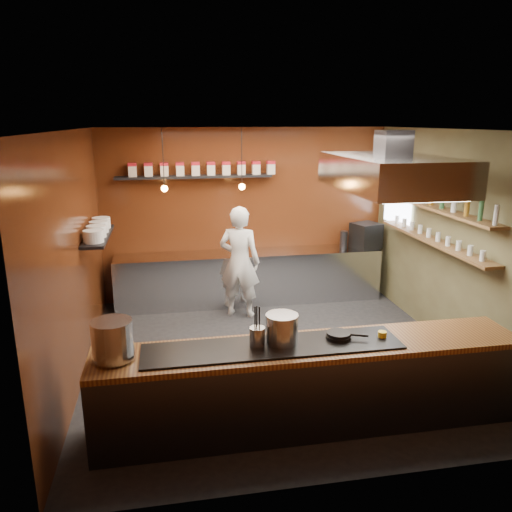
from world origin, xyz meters
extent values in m
plane|color=black|center=(0.00, 0.00, 0.00)|extent=(5.00, 5.00, 0.00)
plane|color=#3F180B|center=(0.00, 2.50, 1.50)|extent=(5.00, 0.00, 5.00)
plane|color=#3F180B|center=(-2.50, 0.00, 1.50)|extent=(0.00, 5.00, 5.00)
plane|color=#464128|center=(2.50, 0.00, 1.50)|extent=(0.00, 5.00, 5.00)
plane|color=silver|center=(0.00, 0.00, 3.00)|extent=(5.00, 5.00, 0.00)
plane|color=white|center=(2.45, 1.70, 1.90)|extent=(0.00, 1.00, 1.00)
cube|color=silver|center=(0.00, 2.17, 0.45)|extent=(4.60, 0.65, 0.90)
cube|color=#38383D|center=(0.00, -1.60, 0.43)|extent=(4.40, 0.70, 0.86)
cube|color=brown|center=(0.00, -1.60, 0.89)|extent=(4.40, 0.72, 0.06)
cube|color=black|center=(-0.40, -1.60, 0.93)|extent=(2.60, 0.55, 0.02)
cube|color=black|center=(-0.90, 2.36, 2.20)|extent=(2.60, 0.26, 0.04)
cube|color=black|center=(-2.34, 1.00, 1.55)|extent=(0.30, 1.40, 0.04)
cube|color=brown|center=(2.34, 0.30, 1.92)|extent=(0.26, 2.80, 0.04)
cube|color=brown|center=(2.34, 0.30, 1.45)|extent=(0.26, 2.80, 0.04)
cube|color=#38383D|center=(1.30, -0.40, 2.85)|extent=(0.35, 0.35, 0.30)
cube|color=silver|center=(1.30, -0.40, 2.50)|extent=(1.20, 2.00, 0.40)
cube|color=white|center=(1.30, -0.40, 2.29)|extent=(1.00, 1.80, 0.02)
cylinder|color=black|center=(-1.40, 1.70, 2.55)|extent=(0.01, 0.01, 0.90)
sphere|color=orange|center=(-1.40, 1.70, 2.10)|extent=(0.10, 0.10, 0.10)
cylinder|color=black|center=(-0.20, 1.70, 2.55)|extent=(0.01, 0.01, 0.90)
sphere|color=orange|center=(-0.20, 1.70, 2.10)|extent=(0.10, 0.10, 0.10)
cube|color=beige|center=(-1.90, 2.36, 2.31)|extent=(0.13, 0.13, 0.17)
cube|color=#A21420|center=(-1.90, 2.36, 2.42)|extent=(0.13, 0.13, 0.05)
cube|color=beige|center=(-1.64, 2.36, 2.31)|extent=(0.13, 0.13, 0.17)
cube|color=#A21420|center=(-1.64, 2.36, 2.42)|extent=(0.13, 0.13, 0.05)
cube|color=beige|center=(-1.39, 2.36, 2.31)|extent=(0.13, 0.13, 0.17)
cube|color=#A21420|center=(-1.39, 2.36, 2.42)|extent=(0.13, 0.13, 0.05)
cube|color=beige|center=(-1.13, 2.36, 2.31)|extent=(0.13, 0.13, 0.17)
cube|color=#A21420|center=(-1.13, 2.36, 2.42)|extent=(0.13, 0.13, 0.05)
cube|color=beige|center=(-0.88, 2.36, 2.31)|extent=(0.13, 0.13, 0.17)
cube|color=#A21420|center=(-0.88, 2.36, 2.42)|extent=(0.14, 0.13, 0.05)
cube|color=beige|center=(-0.62, 2.36, 2.31)|extent=(0.13, 0.13, 0.17)
cube|color=#A21420|center=(-0.62, 2.36, 2.42)|extent=(0.14, 0.13, 0.05)
cube|color=beige|center=(-0.37, 2.36, 2.31)|extent=(0.13, 0.13, 0.17)
cube|color=#A21420|center=(-0.37, 2.36, 2.42)|extent=(0.14, 0.13, 0.05)
cube|color=beige|center=(-0.11, 2.36, 2.31)|extent=(0.13, 0.13, 0.17)
cube|color=#A21420|center=(-0.11, 2.36, 2.42)|extent=(0.14, 0.13, 0.05)
cube|color=beige|center=(0.14, 2.36, 2.31)|extent=(0.13, 0.13, 0.17)
cube|color=#A21420|center=(0.14, 2.36, 2.42)|extent=(0.14, 0.13, 0.05)
cube|color=beige|center=(0.40, 2.36, 2.31)|extent=(0.13, 0.13, 0.17)
cube|color=#A21420|center=(0.40, 2.36, 2.42)|extent=(0.14, 0.13, 0.05)
cylinder|color=silver|center=(-2.34, 0.55, 1.65)|extent=(0.26, 0.26, 0.16)
cylinder|color=silver|center=(-2.34, 0.85, 1.65)|extent=(0.26, 0.26, 0.16)
cylinder|color=silver|center=(-2.34, 1.15, 1.65)|extent=(0.26, 0.26, 0.16)
cylinder|color=silver|center=(-2.34, 1.45, 1.65)|extent=(0.26, 0.26, 0.16)
cylinder|color=silver|center=(2.34, -1.00, 2.06)|extent=(0.06, 0.06, 0.24)
cylinder|color=#2D5933|center=(2.34, -0.71, 2.06)|extent=(0.06, 0.06, 0.24)
cylinder|color=#8C601E|center=(2.34, -0.42, 2.06)|extent=(0.06, 0.06, 0.24)
cylinder|color=silver|center=(2.34, -0.13, 2.06)|extent=(0.06, 0.06, 0.24)
cylinder|color=#2D5933|center=(2.34, 0.16, 2.06)|extent=(0.06, 0.06, 0.24)
cylinder|color=#8C601E|center=(2.34, 0.44, 2.06)|extent=(0.06, 0.06, 0.24)
cylinder|color=silver|center=(2.34, 0.73, 2.06)|extent=(0.06, 0.06, 0.24)
cylinder|color=#2D5933|center=(2.34, 1.02, 2.06)|extent=(0.06, 0.06, 0.24)
cylinder|color=#8C601E|center=(2.34, 1.31, 2.06)|extent=(0.06, 0.06, 0.24)
cylinder|color=silver|center=(2.34, 1.60, 2.06)|extent=(0.06, 0.06, 0.24)
cylinder|color=silver|center=(2.34, -0.85, 1.53)|extent=(0.07, 0.07, 0.13)
cylinder|color=silver|center=(2.34, -0.59, 1.53)|extent=(0.07, 0.07, 0.13)
cylinder|color=silver|center=(2.34, -0.34, 1.53)|extent=(0.07, 0.07, 0.13)
cylinder|color=silver|center=(2.34, -0.08, 1.53)|extent=(0.07, 0.07, 0.13)
cylinder|color=silver|center=(2.34, 0.17, 1.53)|extent=(0.07, 0.07, 0.13)
cylinder|color=silver|center=(2.34, 0.43, 1.53)|extent=(0.07, 0.07, 0.13)
cylinder|color=silver|center=(2.34, 0.68, 1.53)|extent=(0.07, 0.07, 0.13)
cylinder|color=silver|center=(2.34, 0.94, 1.53)|extent=(0.07, 0.07, 0.13)
cylinder|color=silver|center=(2.34, 1.19, 1.53)|extent=(0.07, 0.07, 0.13)
cylinder|color=silver|center=(2.34, 1.45, 1.53)|extent=(0.07, 0.07, 0.13)
cylinder|color=#B1B3B8|center=(-1.94, -1.60, 1.13)|extent=(0.39, 0.39, 0.38)
cylinder|color=#B8BBC0|center=(-0.30, -1.56, 1.09)|extent=(0.38, 0.38, 0.31)
cylinder|color=#B9BBC0|center=(-0.56, -1.58, 1.04)|extent=(0.18, 0.18, 0.20)
cylinder|color=black|center=(0.30, -1.55, 0.96)|extent=(0.26, 0.26, 0.03)
cylinder|color=black|center=(0.30, -1.55, 0.99)|extent=(0.24, 0.24, 0.03)
cylinder|color=black|center=(0.50, -1.62, 0.99)|extent=(0.18, 0.09, 0.02)
cylinder|color=yellow|center=(0.76, -1.60, 0.96)|extent=(0.11, 0.11, 0.08)
cube|color=black|center=(2.10, 2.14, 1.12)|extent=(0.56, 0.54, 0.44)
imported|color=white|center=(-0.27, 1.58, 0.91)|extent=(0.78, 0.66, 1.82)
camera|label=1|loc=(-1.38, -6.06, 3.11)|focal=35.00mm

